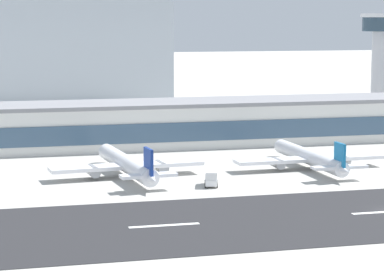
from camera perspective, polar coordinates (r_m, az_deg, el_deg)
The scene contains 8 objects.
runway_centreline_dash_3 at distance 141.40m, azimuth -1.88°, elevation -5.96°, with size 12.00×1.20×0.01m, color white.
runway_centreline_dash_4 at distance 154.60m, azimuth 12.75°, elevation -4.94°, with size 12.00×1.20×0.01m, color white.
terminal_building at distance 228.79m, azimuth -0.95°, elevation 0.94°, with size 208.04×20.94×12.07m.
control_tower at distance 279.20m, azimuth 12.74°, elevation 5.39°, with size 15.01×15.01×35.63m.
distant_hotel_block at distance 342.43m, azimuth -9.41°, elevation 6.11°, with size 92.72×29.19×46.95m, color #A8B2BC.
airliner_navy_tail_gate_0 at distance 183.08m, azimuth -4.31°, elevation -1.90°, with size 34.05×41.48×8.67m.
airliner_blue_tail_gate_1 at distance 194.32m, azimuth 8.06°, elevation -1.43°, with size 35.78×39.18×8.18m.
service_box_truck_0 at distance 173.93m, azimuth 1.30°, elevation -2.74°, with size 3.91×6.42×3.25m.
Camera 1 is at (-70.07, -135.75, 34.24)m, focal length 79.28 mm.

